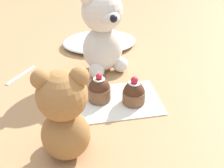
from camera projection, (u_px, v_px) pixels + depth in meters
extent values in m
plane|color=tan|center=(112.00, 102.00, 0.82)|extent=(4.00, 4.00, 0.00)
cube|color=silver|center=(112.00, 101.00, 0.81)|extent=(0.25, 0.16, 0.01)
ellipsoid|color=white|center=(99.00, 42.00, 1.11)|extent=(0.26, 0.20, 0.03)
ellipsoid|color=silver|center=(103.00, 49.00, 0.93)|extent=(0.15, 0.14, 0.14)
sphere|color=silver|center=(102.00, 11.00, 0.87)|extent=(0.12, 0.12, 0.12)
ellipsoid|color=silver|center=(110.00, 19.00, 0.84)|extent=(0.07, 0.06, 0.05)
sphere|color=black|center=(113.00, 19.00, 0.82)|extent=(0.02, 0.02, 0.02)
sphere|color=silver|center=(97.00, 70.00, 0.91)|extent=(0.05, 0.05, 0.05)
sphere|color=silver|center=(120.00, 64.00, 0.94)|extent=(0.05, 0.05, 0.05)
ellipsoid|color=#A3703D|center=(66.00, 135.00, 0.62)|extent=(0.10, 0.09, 0.11)
sphere|color=#A3703D|center=(62.00, 95.00, 0.57)|extent=(0.10, 0.10, 0.10)
ellipsoid|color=#A3703D|center=(62.00, 87.00, 0.61)|extent=(0.05, 0.04, 0.04)
sphere|color=black|center=(62.00, 80.00, 0.62)|extent=(0.02, 0.02, 0.02)
sphere|color=#A3703D|center=(79.00, 76.00, 0.56)|extent=(0.04, 0.04, 0.04)
sphere|color=#A3703D|center=(40.00, 79.00, 0.55)|extent=(0.04, 0.04, 0.04)
sphere|color=#A3703D|center=(82.00, 137.00, 0.67)|extent=(0.04, 0.04, 0.04)
sphere|color=#A3703D|center=(52.00, 140.00, 0.67)|extent=(0.04, 0.04, 0.04)
cylinder|color=brown|center=(99.00, 93.00, 0.81)|extent=(0.06, 0.06, 0.03)
sphere|color=#472819|center=(99.00, 87.00, 0.80)|extent=(0.05, 0.05, 0.05)
cylinder|color=white|center=(99.00, 79.00, 0.79)|extent=(0.03, 0.03, 0.00)
sphere|color=red|center=(99.00, 76.00, 0.78)|extent=(0.02, 0.02, 0.02)
cylinder|color=brown|center=(134.00, 96.00, 0.80)|extent=(0.06, 0.06, 0.03)
sphere|color=#472819|center=(134.00, 91.00, 0.79)|extent=(0.05, 0.05, 0.05)
cylinder|color=white|center=(134.00, 83.00, 0.78)|extent=(0.03, 0.03, 0.00)
sphere|color=red|center=(134.00, 80.00, 0.77)|extent=(0.02, 0.02, 0.02)
cube|color=silver|center=(21.00, 75.00, 0.93)|extent=(0.09, 0.10, 0.01)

